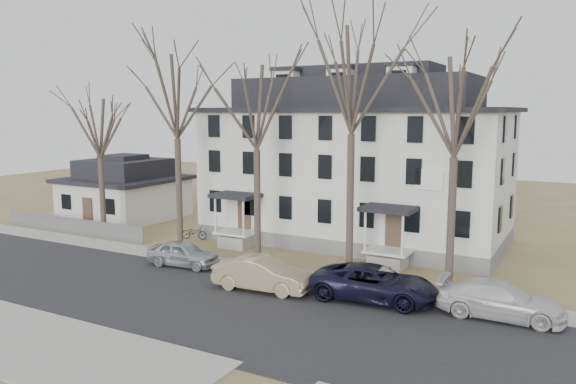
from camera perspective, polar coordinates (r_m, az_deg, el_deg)
The scene contains 18 objects.
ground at distance 24.15m, azimuth -5.30°, elevation -13.79°, with size 120.00×120.00×0.00m, color olive.
main_road at distance 25.72m, azimuth -2.75°, elevation -12.36°, with size 120.00×10.00×0.04m, color #27272A.
far_sidewalk at distance 30.72m, azimuth 3.16°, elevation -8.89°, with size 120.00×2.00×0.08m, color #A09F97.
near_sidewalk_left at distance 26.25m, azimuth -26.92°, elevation -12.85°, with size 20.00×5.00×0.08m, color #A09F97.
yellow_curb at distance 28.21m, azimuth 11.71°, elevation -10.63°, with size 14.00×0.25×0.06m, color gold.
boarding_house at distance 39.45m, azimuth 6.85°, elevation 2.87°, with size 20.80×12.36×12.05m.
small_house at distance 49.34m, azimuth -16.23°, elevation 0.02°, with size 8.70×8.70×5.00m.
fence at distance 44.67m, azimuth -21.08°, elevation -3.98°, with size 14.00×0.06×1.20m, color gray.
tree_far_left at distance 36.88m, azimuth -11.30°, elevation 10.12°, with size 8.40×8.40×13.72m.
tree_mid_left at distance 33.34m, azimuth -3.22°, elevation 9.20°, with size 7.80×7.80×12.74m.
tree_center at distance 30.66m, azimuth 6.54°, elevation 12.02°, with size 9.00×9.00×14.70m.
tree_mid_right at distance 28.96m, azimuth 16.74°, elevation 9.01°, with size 7.80×7.80×12.74m.
tree_bungalow at distance 41.69m, azimuth -18.66°, elevation 6.56°, with size 6.60×6.60×10.78m.
car_silver at distance 33.52m, azimuth -10.61°, elevation -6.23°, with size 1.74×4.34×1.48m, color #ADB4BA.
car_tan at distance 28.68m, azimuth -2.60°, elevation -8.39°, with size 1.77×5.07×1.67m, color tan.
car_navy at distance 27.50m, azimuth 8.77°, elevation -9.22°, with size 2.78×6.02×1.67m, color black.
car_white at distance 26.73m, azimuth 20.77°, elevation -10.31°, with size 2.19×5.39×1.56m, color silver.
bicycle_left at distance 40.24m, azimuth -9.49°, elevation -4.12°, with size 0.65×1.87×0.98m, color black.
Camera 1 is at (12.60, -18.51, 9.07)m, focal length 35.00 mm.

